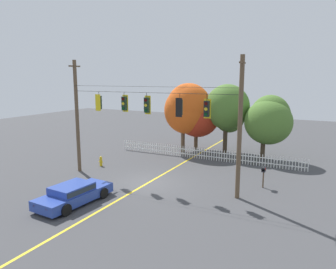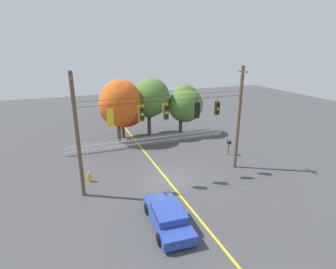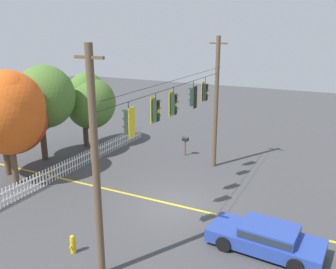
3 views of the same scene
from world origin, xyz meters
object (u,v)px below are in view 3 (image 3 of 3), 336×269
at_px(autumn_oak_far_east, 42,100).
at_px(traffic_signal_northbound_secondary, 156,111).
at_px(traffic_signal_southbound_primary, 205,92).
at_px(fire_hydrant, 73,244).
at_px(roadside_mailbox, 185,140).
at_px(traffic_signal_northbound_primary, 173,104).
at_px(autumn_maple_near_fence, 9,110).
at_px(autumn_maple_far_west, 90,101).
at_px(parked_car, 266,237).
at_px(traffic_signal_westbound_side, 193,97).
at_px(traffic_signal_eastbound_side, 129,122).
at_px(autumn_maple_mid, 9,119).

bearing_deg(autumn_oak_far_east, traffic_signal_northbound_secondary, -110.68).
relative_size(traffic_signal_southbound_primary, fire_hydrant, 1.82).
bearing_deg(roadside_mailbox, traffic_signal_northbound_secondary, -164.32).
xyz_separation_m(traffic_signal_northbound_primary, autumn_maple_near_fence, (-1.34, 9.64, -0.99)).
relative_size(autumn_maple_far_west, fire_hydrant, 7.01).
relative_size(autumn_maple_near_fence, parked_car, 1.40).
xyz_separation_m(traffic_signal_westbound_side, roadside_mailbox, (4.82, 2.54, -4.10)).
distance_m(autumn_maple_near_fence, fire_hydrant, 9.65).
bearing_deg(roadside_mailbox, fire_hydrant, -176.93).
distance_m(traffic_signal_eastbound_side, autumn_oak_far_east, 12.49).
bearing_deg(autumn_oak_far_east, traffic_signal_southbound_primary, -80.28).
xyz_separation_m(autumn_maple_near_fence, autumn_maple_mid, (0.62, 0.86, -0.72)).
height_order(traffic_signal_westbound_side, traffic_signal_southbound_primary, same).
height_order(traffic_signal_eastbound_side, traffic_signal_northbound_primary, same).
bearing_deg(roadside_mailbox, parked_car, -139.99).
bearing_deg(traffic_signal_westbound_side, traffic_signal_northbound_primary, 179.53).
distance_m(traffic_signal_westbound_side, autumn_maple_near_fence, 10.39).
bearing_deg(traffic_signal_northbound_secondary, autumn_maple_mid, 84.29).
bearing_deg(autumn_maple_near_fence, traffic_signal_eastbound_side, -104.92).
relative_size(traffic_signal_westbound_side, autumn_oak_far_east, 0.22).
bearing_deg(roadside_mailbox, autumn_maple_near_fence, 140.12).
height_order(traffic_signal_northbound_secondary, fire_hydrant, traffic_signal_northbound_secondary).
distance_m(traffic_signal_northbound_primary, traffic_signal_westbound_side, 2.37).
xyz_separation_m(autumn_maple_mid, roadside_mailbox, (7.91, -7.99, -2.43)).
height_order(traffic_signal_northbound_secondary, autumn_maple_mid, autumn_maple_mid).
xyz_separation_m(traffic_signal_southbound_primary, autumn_maple_mid, (-4.85, 10.51, -1.65)).
bearing_deg(traffic_signal_northbound_secondary, traffic_signal_westbound_side, -0.26).
xyz_separation_m(traffic_signal_northbound_secondary, traffic_signal_southbound_primary, (5.90, 0.00, -0.11)).
bearing_deg(parked_car, traffic_signal_westbound_side, 50.16).
height_order(traffic_signal_eastbound_side, roadside_mailbox, traffic_signal_eastbound_side).
distance_m(traffic_signal_westbound_side, autumn_oak_far_east, 10.84).
xyz_separation_m(traffic_signal_southbound_primary, autumn_maple_near_fence, (-5.48, 9.64, -0.93)).
relative_size(autumn_maple_near_fence, roadside_mailbox, 4.71).
relative_size(traffic_signal_eastbound_side, parked_car, 0.29).
xyz_separation_m(traffic_signal_eastbound_side, autumn_maple_mid, (3.20, 10.53, -1.75)).
bearing_deg(traffic_signal_northbound_primary, autumn_maple_far_west, 58.31).
height_order(traffic_signal_eastbound_side, parked_car, traffic_signal_eastbound_side).
relative_size(traffic_signal_northbound_primary, autumn_maple_near_fence, 0.22).
height_order(traffic_signal_northbound_primary, autumn_maple_near_fence, autumn_maple_near_fence).
bearing_deg(traffic_signal_southbound_primary, fire_hydrant, 169.16).
xyz_separation_m(autumn_oak_far_east, parked_car, (-4.14, -15.84, -3.54)).
bearing_deg(parked_car, autumn_maple_mid, 85.84).
xyz_separation_m(autumn_maple_mid, fire_hydrant, (-4.75, -8.67, -3.17)).
relative_size(autumn_oak_far_east, roadside_mailbox, 4.66).
xyz_separation_m(autumn_maple_far_west, roadside_mailbox, (1.05, -7.44, -2.36)).
relative_size(traffic_signal_westbound_side, autumn_maple_far_west, 0.26).
relative_size(traffic_signal_westbound_side, parked_car, 0.31).
distance_m(autumn_maple_near_fence, parked_car, 15.18).
height_order(traffic_signal_northbound_secondary, autumn_maple_far_west, traffic_signal_northbound_secondary).
xyz_separation_m(traffic_signal_northbound_primary, traffic_signal_southbound_primary, (4.14, -0.00, -0.06)).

